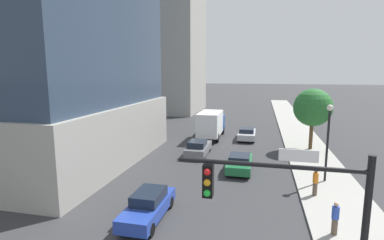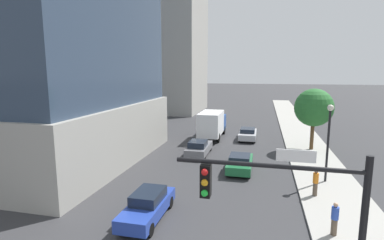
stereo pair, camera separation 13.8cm
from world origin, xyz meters
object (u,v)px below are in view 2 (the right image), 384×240
Objects in this scene: car_silver at (248,134)px; pedestrian_blue_shirt at (335,219)px; construction_building at (170,31)px; street_tree at (314,108)px; car_gray at (199,148)px; traffic_light_pole at (288,206)px; car_green at (240,163)px; car_blue at (148,206)px; box_truck at (212,123)px; pedestrian_orange_shirt at (316,182)px; street_lamp at (329,131)px.

car_silver is 2.80× the size of pedestrian_blue_shirt.
construction_building is 6.17× the size of street_tree.
pedestrian_blue_shirt reaches higher than car_gray.
traffic_light_pole is 15.18m from car_green.
construction_building is 50.82m from pedestrian_blue_shirt.
traffic_light_pole is 7.05m from pedestrian_blue_shirt.
construction_building reaches higher than pedestrian_blue_shirt.
traffic_light_pole is at bearing -38.95° from car_blue.
box_truck is (-4.23, -0.27, 1.12)m from car_silver.
construction_building is at bearing 115.98° from car_green.
street_tree reaches higher than car_silver.
car_silver is 21.17m from car_blue.
car_gray is 7.55m from box_truck.
pedestrian_blue_shirt is at bearing -59.54° from car_green.
pedestrian_orange_shirt is (5.05, -15.68, 0.31)m from car_silver.
car_green is at bearing 140.87° from pedestrian_orange_shirt.
car_blue is at bearing 141.05° from traffic_light_pole.
car_blue is at bearing -151.40° from pedestrian_orange_shirt.
pedestrian_blue_shirt is (2.70, 5.78, -3.01)m from traffic_light_pole.
car_silver is at bearing 95.43° from traffic_light_pole.
car_blue is at bearing -73.92° from construction_building.
construction_building is 8.11× the size of car_blue.
car_silver is at bearing 115.75° from street_lamp.
pedestrian_orange_shirt is (9.28, -7.95, 0.31)m from car_gray.
street_lamp is 16.45m from box_truck.
car_gray is 2.67× the size of pedestrian_orange_shirt.
pedestrian_blue_shirt is at bearing -88.37° from pedestrian_orange_shirt.
construction_building reaches higher than car_green.
construction_building is at bearing 131.49° from street_tree.
car_green is 6.52m from pedestrian_orange_shirt.
box_truck is (-10.80, 3.23, -2.56)m from street_tree.
street_tree reaches higher than car_blue.
car_gray is at bearing 137.77° from car_green.
pedestrian_orange_shirt reaches higher than pedestrian_blue_shirt.
car_blue is (-4.23, -20.74, 0.05)m from car_silver.
construction_building is 54.08m from traffic_light_pole.
car_blue is at bearing -114.75° from car_green.
car_green is 11.57m from car_silver.
street_lamp is at bearing -57.25° from construction_building.
construction_building is 6.81× the size of traffic_light_pole.
pedestrian_orange_shirt is at bearing 28.60° from car_blue.
car_gray is at bearing 110.02° from traffic_light_pole.
car_blue is 2.85× the size of pedestrian_blue_shirt.
car_silver is at bearing 3.65° from box_truck.
traffic_light_pole reaches higher than pedestrian_orange_shirt.
construction_building is at bearing 112.32° from car_gray.
car_blue is 0.66× the size of box_truck.
street_lamp reaches higher than box_truck.
car_blue is 2.74× the size of pedestrian_orange_shirt.
traffic_light_pole is 13.84m from street_lamp.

